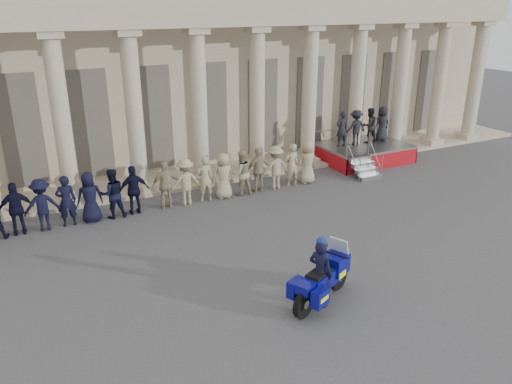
# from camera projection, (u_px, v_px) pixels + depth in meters

# --- Properties ---
(ground) EXTENTS (90.00, 90.00, 0.00)m
(ground) POSITION_uv_depth(u_px,v_px,m) (263.00, 279.00, 13.84)
(ground) COLOR #3F3F41
(ground) RESTS_ON ground
(building) EXTENTS (40.00, 12.50, 9.00)m
(building) POSITION_uv_depth(u_px,v_px,m) (124.00, 60.00, 24.51)
(building) COLOR tan
(building) RESTS_ON ground
(officer_rank) EXTENTS (17.40, 0.68, 1.80)m
(officer_rank) POSITION_uv_depth(u_px,v_px,m) (103.00, 195.00, 17.35)
(officer_rank) COLOR black
(officer_rank) RESTS_ON ground
(reviewing_stand) EXTENTS (4.08, 3.95, 2.50)m
(reviewing_stand) POSITION_uv_depth(u_px,v_px,m) (364.00, 135.00, 23.64)
(reviewing_stand) COLOR gray
(reviewing_stand) RESTS_ON ground
(motorcycle) EXTENTS (2.23, 1.44, 1.52)m
(motorcycle) POSITION_uv_depth(u_px,v_px,m) (323.00, 279.00, 12.55)
(motorcycle) COLOR black
(motorcycle) RESTS_ON ground
(rider) EXTENTS (0.66, 0.77, 1.89)m
(rider) POSITION_uv_depth(u_px,v_px,m) (320.00, 271.00, 12.36)
(rider) COLOR black
(rider) RESTS_ON ground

